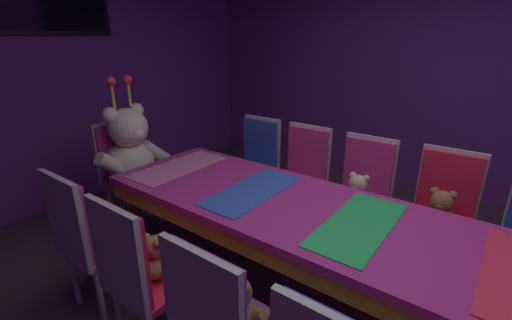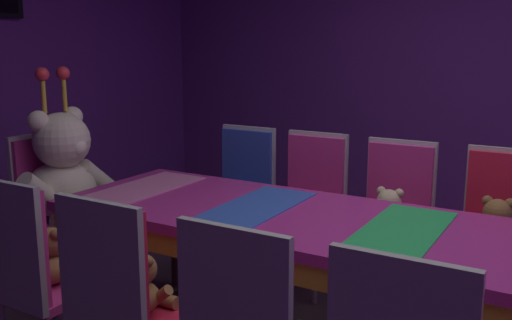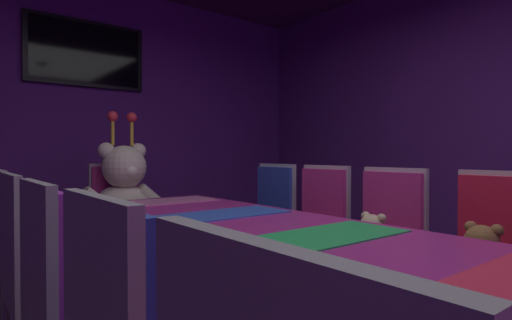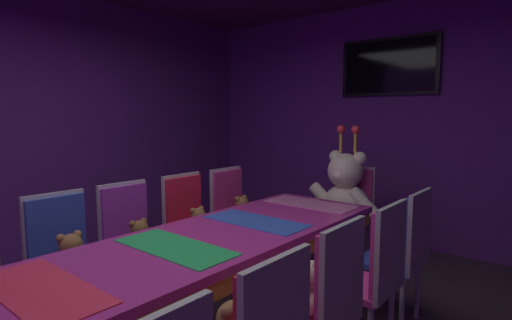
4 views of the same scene
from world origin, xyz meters
The scene contains 14 objects.
wall_right centered at (2.60, 0.00, 1.40)m, with size 0.12×6.40×2.80m, color #59267F.
banquet_table centered at (0.00, 0.00, 0.66)m, with size 0.90×3.45×0.75m.
chair_left_4 centered at (-0.87, 0.84, 0.60)m, with size 0.42×0.41×0.98m.
teddy_left_4 centered at (-0.72, 0.84, 0.57)m, with size 0.21×0.28×0.26m.
chair_left_5 centered at (-0.85, 1.39, 0.60)m, with size 0.42×0.41×0.98m.
teddy_left_5 centered at (-0.71, 1.39, 0.58)m, with size 0.22×0.29×0.27m.
chair_right_2 centered at (0.87, -0.29, 0.60)m, with size 0.42×0.41×0.98m.
teddy_right_2 centered at (0.73, -0.29, 0.59)m, with size 0.24×0.32×0.30m.
chair_right_3 centered at (0.85, 0.28, 0.60)m, with size 0.42×0.41×0.98m.
teddy_right_3 centered at (0.70, 0.28, 0.58)m, with size 0.23×0.30×0.28m.
chair_right_4 centered at (0.87, 0.83, 0.60)m, with size 0.42×0.41×0.98m.
chair_right_5 centered at (0.87, 1.35, 0.60)m, with size 0.42×0.41×0.98m.
throne_chair centered at (0.00, 2.27, 0.60)m, with size 0.41×0.42×0.98m.
king_teddy_bear centered at (0.00, 2.10, 0.76)m, with size 0.73×0.57×0.94m.
Camera 2 is at (-2.35, -0.65, 1.53)m, focal length 39.94 mm.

